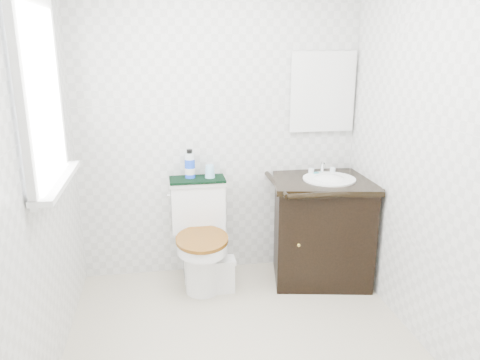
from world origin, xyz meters
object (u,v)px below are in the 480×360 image
object	(u,v)px
trash_bin	(223,274)
vanity	(322,226)
toilet	(200,240)
mouthwash_bottle	(190,165)
cup	(210,171)

from	to	relation	value
trash_bin	vanity	bearing A→B (deg)	7.34
toilet	trash_bin	xyz separation A→B (m)	(0.16, -0.17, -0.22)
mouthwash_bottle	cup	bearing A→B (deg)	-7.71
trash_bin	mouthwash_bottle	distance (m)	0.87
vanity	cup	xyz separation A→B (m)	(-0.86, 0.19, 0.43)
toilet	vanity	world-z (taller)	vanity
toilet	mouthwash_bottle	distance (m)	0.59
trash_bin	mouthwash_bottle	bearing A→B (deg)	123.11
mouthwash_bottle	trash_bin	bearing A→B (deg)	-56.89
mouthwash_bottle	toilet	bearing A→B (deg)	-70.99
trash_bin	mouthwash_bottle	size ratio (longest dim) A/B	1.18
vanity	mouthwash_bottle	xyz separation A→B (m)	(-1.01, 0.22, 0.49)
vanity	trash_bin	world-z (taller)	vanity
vanity	toilet	bearing A→B (deg)	176.15
toilet	trash_bin	world-z (taller)	toilet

